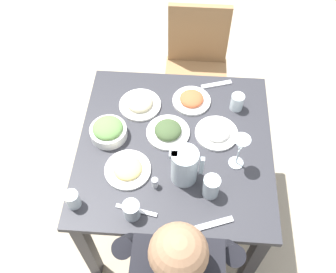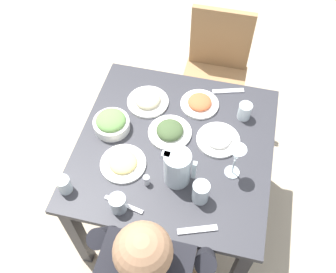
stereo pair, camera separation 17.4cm
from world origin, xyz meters
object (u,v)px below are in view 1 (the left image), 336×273
(water_glass_by_pitcher, at_px, (132,210))
(water_glass_far_right, at_px, (211,187))
(salad_bowl, at_px, (108,130))
(water_glass_near_left, at_px, (73,199))
(diner_near, at_px, (177,266))
(wine_glass, at_px, (240,146))
(plate_yoghurt, at_px, (217,132))
(plate_fries, at_px, (128,169))
(chair_far, at_px, (196,66))
(plate_rice_curry, at_px, (192,100))
(dining_table, at_px, (175,156))
(plate_beans, at_px, (140,104))
(water_pitcher, at_px, (185,166))
(salt_shaker, at_px, (155,183))
(plate_dolmas, at_px, (168,131))
(water_glass_near_right, at_px, (237,102))

(water_glass_by_pitcher, height_order, water_glass_far_right, water_glass_far_right)
(salad_bowl, relative_size, water_glass_near_left, 2.11)
(diner_near, height_order, wine_glass, diner_near)
(plate_yoghurt, xyz_separation_m, plate_fries, (-0.41, -0.24, -0.00))
(water_glass_far_right, bearing_deg, water_glass_by_pitcher, -159.17)
(chair_far, height_order, plate_yoghurt, chair_far)
(diner_near, bearing_deg, plate_rice_curry, 88.12)
(diner_near, bearing_deg, dining_table, 94.33)
(diner_near, distance_m, salad_bowl, 0.71)
(plate_beans, bearing_deg, water_glass_near_left, -111.22)
(water_pitcher, distance_m, water_glass_by_pitcher, 0.30)
(water_glass_far_right, bearing_deg, salad_bowl, 150.58)
(diner_near, xyz_separation_m, plate_rice_curry, (0.03, 0.84, 0.08))
(water_glass_far_right, distance_m, salt_shaker, 0.25)
(water_glass_near_left, distance_m, salt_shaker, 0.36)
(salad_bowl, bearing_deg, diner_near, -58.03)
(wine_glass, bearing_deg, dining_table, 162.66)
(diner_near, distance_m, wine_glass, 0.58)
(plate_dolmas, bearing_deg, plate_yoghurt, 2.73)
(water_glass_near_left, bearing_deg, salt_shaker, 18.29)
(salad_bowl, bearing_deg, plate_dolmas, 6.60)
(salad_bowl, bearing_deg, water_glass_by_pitcher, -68.00)
(wine_glass, bearing_deg, water_pitcher, -159.73)
(plate_dolmas, height_order, water_glass_near_right, water_glass_near_right)
(plate_dolmas, relative_size, wine_glass, 1.10)
(plate_beans, distance_m, water_glass_by_pitcher, 0.61)
(plate_rice_curry, xyz_separation_m, plate_dolmas, (-0.11, -0.22, 0.00))
(plate_dolmas, bearing_deg, salt_shaker, -97.38)
(water_glass_near_left, xyz_separation_m, salt_shaker, (0.34, 0.11, -0.02))
(water_glass_near_right, relative_size, wine_glass, 0.46)
(plate_dolmas, height_order, water_glass_far_right, water_glass_far_right)
(chair_far, xyz_separation_m, plate_dolmas, (-0.14, -0.71, 0.23))
(salad_bowl, relative_size, plate_rice_curry, 0.90)
(water_glass_by_pitcher, bearing_deg, salad_bowl, 112.00)
(water_pitcher, bearing_deg, plate_yoghurt, 59.31)
(plate_yoghurt, bearing_deg, water_glass_near_left, -145.87)
(plate_dolmas, distance_m, wine_glass, 0.38)
(water_glass_near_left, bearing_deg, plate_yoghurt, 34.13)
(plate_yoghurt, xyz_separation_m, wine_glass, (0.09, -0.16, 0.12))
(plate_fries, xyz_separation_m, water_glass_far_right, (0.38, -0.09, 0.04))
(dining_table, relative_size, plate_yoghurt, 4.43)
(diner_near, xyz_separation_m, plate_dolmas, (-0.08, 0.63, 0.09))
(plate_yoghurt, relative_size, water_glass_by_pitcher, 2.45)
(salt_shaker, bearing_deg, plate_dolmas, 82.62)
(dining_table, height_order, water_glass_by_pitcher, water_glass_by_pitcher)
(salt_shaker, bearing_deg, wine_glass, 21.40)
(plate_fries, height_order, wine_glass, wine_glass)
(dining_table, xyz_separation_m, salad_bowl, (-0.33, 0.03, 0.16))
(dining_table, xyz_separation_m, plate_fries, (-0.21, -0.17, 0.13))
(chair_far, xyz_separation_m, plate_yoghurt, (0.10, -0.70, 0.23))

